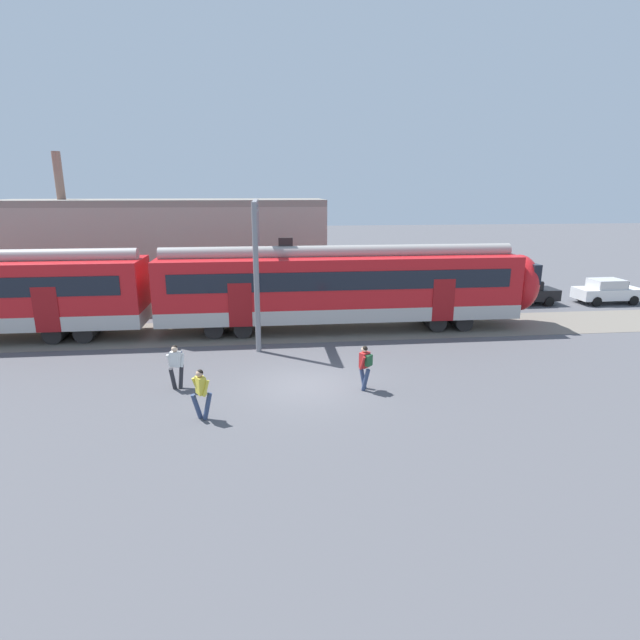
{
  "coord_description": "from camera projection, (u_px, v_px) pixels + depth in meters",
  "views": [
    {
      "loc": [
        -1.37,
        -17.24,
        7.1
      ],
      "look_at": [
        0.88,
        3.33,
        1.6
      ],
      "focal_mm": 28.0,
      "sensor_mm": 36.0,
      "label": 1
    }
  ],
  "objects": [
    {
      "name": "pedestrian_red",
      "position": [
        365.0,
        364.0,
        17.86
      ],
      "size": [
        0.51,
        0.7,
        1.67
      ],
      "color": "navy",
      "rests_on": "ground"
    },
    {
      "name": "ground_plane",
      "position": [
        306.0,
        385.0,
        18.53
      ],
      "size": [
        160.0,
        160.0,
        0.0
      ],
      "primitive_type": "plane",
      "color": "#515156"
    },
    {
      "name": "commuter_train",
      "position": [
        168.0,
        290.0,
        24.4
      ],
      "size": [
        38.05,
        3.07,
        4.73
      ],
      "color": "#B7B2AD",
      "rests_on": "ground"
    },
    {
      "name": "parked_car_black",
      "position": [
        524.0,
        292.0,
        31.23
      ],
      "size": [
        4.03,
        1.81,
        1.54
      ],
      "color": "black",
      "rests_on": "ground"
    },
    {
      "name": "pedestrian_yellow",
      "position": [
        201.0,
        391.0,
        15.58
      ],
      "size": [
        0.71,
        0.51,
        1.67
      ],
      "color": "navy",
      "rests_on": "ground"
    },
    {
      "name": "pedestrian_white",
      "position": [
        176.0,
        363.0,
        17.97
      ],
      "size": [
        0.63,
        0.59,
        1.67
      ],
      "color": "#28282D",
      "rests_on": "ground"
    },
    {
      "name": "parked_car_white",
      "position": [
        607.0,
        291.0,
        31.5
      ],
      "size": [
        4.02,
        1.8,
        1.54
      ],
      "color": "silver",
      "rests_on": "ground"
    },
    {
      "name": "catenary_gantry",
      "position": [
        257.0,
        247.0,
        24.34
      ],
      "size": [
        0.24,
        6.64,
        6.53
      ],
      "color": "gray",
      "rests_on": "ground"
    },
    {
      "name": "background_building",
      "position": [
        167.0,
        251.0,
        31.76
      ],
      "size": [
        19.98,
        5.0,
        9.2
      ],
      "color": "gray",
      "rests_on": "ground"
    },
    {
      "name": "track_bed",
      "position": [
        120.0,
        336.0,
        24.72
      ],
      "size": [
        80.0,
        4.4,
        0.01
      ],
      "primitive_type": "cube",
      "color": "slate",
      "rests_on": "ground"
    }
  ]
}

